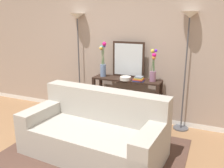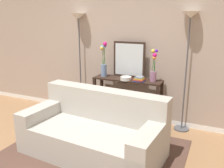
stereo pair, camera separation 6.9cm
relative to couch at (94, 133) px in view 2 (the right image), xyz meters
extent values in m
cube|color=white|center=(-0.22, 1.48, -0.26)|extent=(12.00, 0.15, 0.09)
cube|color=tan|center=(-0.22, 1.48, 1.18)|extent=(12.00, 0.14, 2.80)
cube|color=#51382D|center=(0.00, -0.16, -0.30)|extent=(2.50, 2.16, 0.01)
cube|color=#ADA89E|center=(0.00, -0.06, -0.10)|extent=(2.03, 1.11, 0.42)
cube|color=#ADA89E|center=(0.02, 0.29, 0.34)|extent=(1.98, 0.40, 0.46)
cube|color=#ADA89E|center=(-0.86, 0.00, -0.01)|extent=(0.31, 0.98, 0.60)
cube|color=#ADA89E|center=(0.85, -0.13, -0.01)|extent=(0.31, 0.98, 0.60)
cube|color=black|center=(0.05, 1.16, 0.52)|extent=(1.23, 0.34, 0.03)
cube|color=black|center=(0.05, 1.16, -0.16)|extent=(1.13, 0.29, 0.01)
cube|color=black|center=(-0.54, 1.01, 0.10)|extent=(0.05, 0.05, 0.82)
cube|color=black|center=(0.64, 1.01, 0.10)|extent=(0.05, 0.05, 0.82)
cube|color=black|center=(-0.54, 1.30, 0.10)|extent=(0.05, 0.05, 0.82)
cube|color=black|center=(0.64, 1.30, 0.10)|extent=(0.05, 0.05, 0.82)
cylinder|color=#4C4C51|center=(-1.01, 1.30, -0.30)|extent=(0.26, 0.26, 0.02)
cylinder|color=#4C4C51|center=(-1.01, 1.30, 0.64)|extent=(0.02, 0.02, 1.85)
cone|color=silver|center=(-1.01, 1.30, 1.61)|extent=(0.28, 0.28, 0.10)
cylinder|color=#4C4C51|center=(1.02, 1.30, -0.30)|extent=(0.26, 0.26, 0.02)
cylinder|color=#4C4C51|center=(1.02, 1.30, 0.65)|extent=(0.02, 0.02, 1.87)
cone|color=silver|center=(1.02, 1.30, 1.63)|extent=(0.28, 0.28, 0.10)
cube|color=black|center=(0.02, 1.30, 0.86)|extent=(0.59, 0.02, 0.64)
cube|color=silver|center=(0.02, 1.29, 0.86)|extent=(0.52, 0.01, 0.57)
cylinder|color=#6B84AD|center=(-0.41, 1.15, 0.65)|extent=(0.11, 0.11, 0.22)
cylinder|color=#3D7538|center=(-0.42, 1.14, 0.91)|extent=(0.04, 0.03, 0.29)
sphere|color=gold|center=(-0.43, 1.12, 1.06)|extent=(0.06, 0.06, 0.06)
cylinder|color=#3D7538|center=(-0.40, 1.16, 0.93)|extent=(0.04, 0.03, 0.33)
sphere|color=#6A41C1|center=(-0.39, 1.18, 1.09)|extent=(0.04, 0.04, 0.04)
cylinder|color=#3D7538|center=(-0.40, 1.14, 0.95)|extent=(0.02, 0.03, 0.38)
sphere|color=#E01C7A|center=(-0.38, 1.14, 1.14)|extent=(0.07, 0.07, 0.07)
cylinder|color=#3D7538|center=(-0.43, 1.15, 0.91)|extent=(0.02, 0.03, 0.31)
sphere|color=#46B8E9|center=(-0.45, 1.16, 1.07)|extent=(0.06, 0.06, 0.06)
cylinder|color=gray|center=(0.52, 1.16, 0.62)|extent=(0.11, 0.11, 0.17)
cylinder|color=#3D7538|center=(0.52, 1.14, 0.83)|extent=(0.02, 0.01, 0.24)
sphere|color=#D9883D|center=(0.53, 1.13, 0.95)|extent=(0.07, 0.07, 0.07)
cylinder|color=#3D7538|center=(0.52, 1.15, 0.85)|extent=(0.04, 0.02, 0.28)
sphere|color=#D21771|center=(0.53, 1.13, 0.99)|extent=(0.07, 0.07, 0.07)
cylinder|color=#3D7538|center=(0.50, 1.17, 0.88)|extent=(0.04, 0.04, 0.34)
sphere|color=gold|center=(0.49, 1.18, 1.05)|extent=(0.07, 0.07, 0.07)
cylinder|color=#3D7538|center=(0.53, 1.16, 0.88)|extent=(0.01, 0.03, 0.35)
sphere|color=#5419D2|center=(0.55, 1.15, 1.06)|extent=(0.05, 0.05, 0.05)
cylinder|color=silver|center=(0.06, 1.05, 0.56)|extent=(0.20, 0.20, 0.05)
torus|color=silver|center=(0.06, 1.05, 0.59)|extent=(0.19, 0.19, 0.01)
cube|color=navy|center=(0.30, 1.08, 0.55)|extent=(0.20, 0.18, 0.02)
cube|color=#BC3328|center=(0.30, 1.07, 0.56)|extent=(0.17, 0.15, 0.02)
cube|color=gold|center=(0.30, 1.07, 0.59)|extent=(0.16, 0.15, 0.02)
cube|color=slate|center=(0.30, 1.08, 0.61)|extent=(0.14, 0.14, 0.02)
cube|color=#BC3328|center=(-0.43, 1.16, -0.25)|extent=(0.05, 0.15, 0.11)
cube|color=#2D2D33|center=(-0.37, 1.16, -0.26)|extent=(0.05, 0.15, 0.10)
cube|color=silver|center=(-0.32, 1.16, -0.24)|extent=(0.05, 0.14, 0.13)
cube|color=tan|center=(-0.27, 1.16, -0.25)|extent=(0.04, 0.17, 0.13)
cube|color=#236033|center=(-0.24, 1.16, -0.26)|extent=(0.02, 0.17, 0.10)
cube|color=slate|center=(-0.21, 1.16, -0.26)|extent=(0.03, 0.14, 0.10)
cube|color=#1E7075|center=(-0.17, 1.16, -0.26)|extent=(0.04, 0.13, 0.10)
cube|color=#6B3360|center=(-0.14, 1.16, -0.25)|extent=(0.03, 0.15, 0.12)
cube|color=#B77F33|center=(-0.09, 1.16, -0.25)|extent=(0.05, 0.16, 0.12)
cube|color=navy|center=(-0.04, 1.16, -0.25)|extent=(0.06, 0.17, 0.11)
camera|label=1|loc=(1.47, -2.78, 1.58)|focal=38.87mm
camera|label=2|loc=(1.54, -2.75, 1.58)|focal=38.87mm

